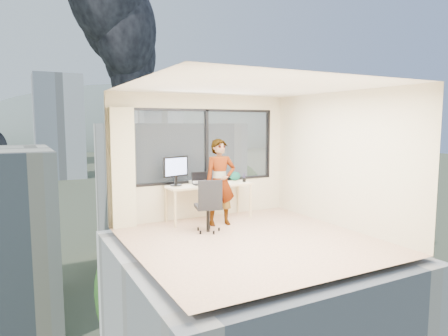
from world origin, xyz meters
TOP-DOWN VIEW (x-y plane):
  - floor at (0.00, 0.00)m, footprint 4.00×4.00m
  - ceiling at (0.00, 0.00)m, footprint 4.00×4.00m
  - wall_front at (0.00, -2.00)m, footprint 4.00×0.01m
  - wall_left at (-2.00, 0.00)m, footprint 0.01×4.00m
  - wall_right at (2.00, 0.00)m, footprint 0.01×4.00m
  - window_wall at (0.05, 2.00)m, footprint 3.30×0.16m
  - curtain at (-1.72, 1.88)m, footprint 0.45×0.14m
  - desk at (0.00, 1.66)m, footprint 1.80×0.60m
  - chair at (-0.43, 0.83)m, footprint 0.63×0.63m
  - person at (0.01, 1.18)m, footprint 0.67×0.49m
  - monitor at (-0.69, 1.78)m, footprint 0.61×0.30m
  - game_console at (-0.18, 1.86)m, footprint 0.32×0.28m
  - laptop at (-0.16, 1.68)m, footprint 0.38×0.40m
  - cellphone at (-0.19, 1.55)m, footprint 0.13×0.07m
  - pen_cup at (0.80, 1.59)m, footprint 0.09×0.09m
  - handbag at (0.73, 1.86)m, footprint 0.25×0.13m
  - exterior_ground at (0.00, 120.00)m, footprint 400.00×400.00m
  - near_bldg_b at (12.00, 38.00)m, footprint 14.00×13.00m
  - near_bldg_c at (30.00, 28.00)m, footprint 12.00×10.00m
  - far_tower_b at (8.00, 120.00)m, footprint 13.00×13.00m
  - far_tower_c at (45.00, 140.00)m, footprint 15.00×15.00m
  - hill_b at (100.00, 320.00)m, footprint 300.00×220.00m
  - tree_b at (4.00, 18.00)m, footprint 7.60×7.60m
  - tree_c at (22.00, 40.00)m, footprint 8.40×8.40m
  - smoke_plume_b at (55.00, 170.00)m, footprint 30.00×18.00m

SIDE VIEW (x-z plane):
  - exterior_ground at x=0.00m, z-range -14.02..-13.98m
  - hill_b at x=100.00m, z-range -62.00..34.00m
  - tree_b at x=4.00m, z-range -14.00..-5.00m
  - near_bldg_c at x=30.00m, z-range -14.00..-4.00m
  - tree_c at x=22.00m, z-range -14.00..-4.00m
  - near_bldg_b at x=12.00m, z-range -14.00..2.00m
  - far_tower_c at x=45.00m, z-range -14.00..12.00m
  - floor at x=0.00m, z-range -0.01..0.01m
  - desk at x=0.00m, z-range 0.00..0.75m
  - chair at x=-0.43m, z-range 0.00..1.01m
  - cellphone at x=-0.19m, z-range 0.75..0.76m
  - game_console at x=-0.18m, z-range 0.75..0.82m
  - pen_cup at x=0.80m, z-range 0.75..0.84m
  - handbag at x=0.73m, z-range 0.75..0.94m
  - person at x=0.01m, z-range 0.00..1.70m
  - laptop at x=-0.16m, z-range 0.75..0.98m
  - far_tower_b at x=8.00m, z-range -14.00..16.00m
  - monitor at x=-0.69m, z-range 0.75..1.35m
  - curtain at x=-1.72m, z-range 0.00..2.30m
  - wall_front at x=0.00m, z-range 0.00..2.60m
  - wall_left at x=-2.00m, z-range 0.00..2.60m
  - wall_right at x=2.00m, z-range 0.00..2.60m
  - window_wall at x=0.05m, z-range 0.75..2.30m
  - ceiling at x=0.00m, z-range 2.60..2.60m
  - smoke_plume_b at x=55.00m, z-range -8.00..62.00m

